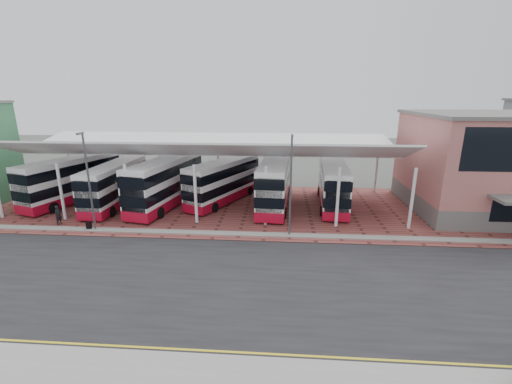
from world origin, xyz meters
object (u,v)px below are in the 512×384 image
Objects in this scene: bus_0 at (72,180)px; bus_2 at (166,183)px; pedestrian at (58,215)px; bus_3 at (224,181)px; bus_5 at (333,185)px; bus_4 at (275,183)px; bus_1 at (115,185)px.

bus_0 is 0.96× the size of bus_2.
pedestrian is at bearing -130.59° from bus_2.
bus_3 reaches higher than pedestrian.
pedestrian is at bearing -159.96° from bus_5.
bus_4 is at bearing -172.28° from bus_5.
bus_0 is 1.08× the size of bus_3.
bus_4 is 1.09× the size of bus_5.
bus_0 is 10.17m from bus_2.
bus_1 is 5.93× the size of pedestrian.
bus_2 reaches higher than bus_3.
bus_2 is at bearing -172.54° from bus_5.
bus_4 is at bearing 4.83° from bus_1.
bus_4 is (20.91, 0.01, 0.03)m from bus_0.
bus_5 is at bearing 4.90° from bus_1.
bus_2 is 1.03× the size of bus_4.
bus_3 is at bearing -42.77° from pedestrian.
bus_4 is 5.78m from bus_5.
bus_4 is at bearing 17.70° from bus_0.
bus_4 is at bearing 14.55° from bus_3.
bus_0 is at bearing -172.55° from bus_2.
bus_3 is 6.05× the size of pedestrian.
bus_4 is (10.77, 0.66, -0.05)m from bus_2.
bus_2 reaches higher than bus_4.
bus_4 reaches higher than bus_1.
bus_4 is at bearing 14.64° from bus_2.
bus_5 is (26.68, 0.40, -0.15)m from bus_0.
bus_1 is at bearing -172.48° from bus_5.
bus_5 is at bearing -56.81° from pedestrian.
bus_5 reaches higher than pedestrian.
bus_0 reaches higher than bus_3.
bus_2 is 16.56m from bus_5.
bus_0 is 26.68m from bus_5.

